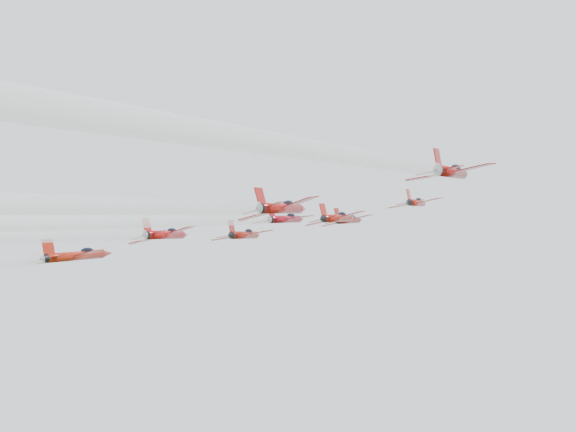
% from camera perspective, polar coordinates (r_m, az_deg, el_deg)
% --- Properties ---
extents(jet_lead, '(9.47, 12.41, 6.93)m').
position_cam_1_polar(jet_lead, '(139.63, 4.33, -0.28)').
color(jet_lead, maroon).
extents(jet_row2_left, '(10.45, 13.69, 7.64)m').
position_cam_1_polar(jet_row2_left, '(128.51, -3.09, -1.33)').
color(jet_row2_left, maroon).
extents(jet_row2_center, '(10.34, 13.55, 7.57)m').
position_cam_1_polar(jet_row2_center, '(127.79, 3.55, -0.12)').
color(jet_row2_center, '#A61A0F').
extents(jet_row2_right, '(8.86, 11.61, 6.48)m').
position_cam_1_polar(jet_row2_right, '(126.28, 9.12, 0.95)').
color(jet_row2_right, '#AB1C10').
extents(jet_center, '(8.83, 86.06, 43.74)m').
position_cam_1_polar(jet_center, '(70.94, -12.45, -0.08)').
color(jet_center, maroon).
extents(jet_rear_farright, '(9.68, 94.39, 47.97)m').
position_cam_1_polar(jet_rear_farright, '(40.63, 1.06, 7.00)').
color(jet_rear_farright, maroon).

